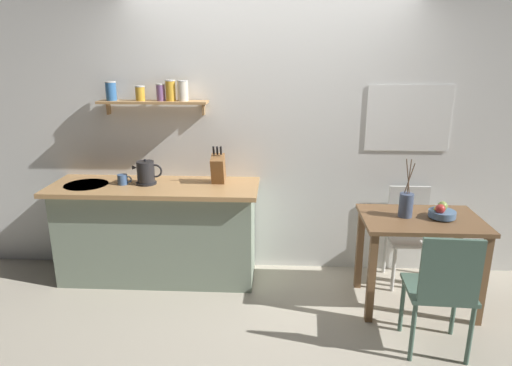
# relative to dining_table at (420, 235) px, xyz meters

# --- Properties ---
(ground_plane) EXTENTS (14.00, 14.00, 0.00)m
(ground_plane) POSITION_rel_dining_table_xyz_m (-1.23, 0.04, -0.63)
(ground_plane) COLOR #BCB29E
(back_wall) EXTENTS (6.80, 0.11, 2.70)m
(back_wall) POSITION_rel_dining_table_xyz_m (-1.02, 0.69, 0.72)
(back_wall) COLOR white
(back_wall) RESTS_ON ground_plane
(kitchen_counter) EXTENTS (1.83, 0.63, 0.90)m
(kitchen_counter) POSITION_rel_dining_table_xyz_m (-2.23, 0.36, -0.17)
(kitchen_counter) COLOR gray
(kitchen_counter) RESTS_ON ground_plane
(wall_shelf) EXTENTS (0.96, 0.20, 0.31)m
(wall_shelf) POSITION_rel_dining_table_xyz_m (-2.23, 0.53, 1.03)
(wall_shelf) COLOR tan
(dining_table) EXTENTS (0.93, 0.63, 0.77)m
(dining_table) POSITION_rel_dining_table_xyz_m (0.00, 0.00, 0.00)
(dining_table) COLOR brown
(dining_table) RESTS_ON ground_plane
(dining_chair_near) EXTENTS (0.45, 0.42, 0.92)m
(dining_chair_near) POSITION_rel_dining_table_xyz_m (-0.03, -0.64, -0.11)
(dining_chair_near) COLOR #4C6B5B
(dining_chair_near) RESTS_ON ground_plane
(dining_chair_far) EXTENTS (0.41, 0.40, 0.86)m
(dining_chair_far) POSITION_rel_dining_table_xyz_m (0.06, 0.45, -0.14)
(dining_chair_far) COLOR silver
(dining_chair_far) RESTS_ON ground_plane
(fruit_bowl) EXTENTS (0.21, 0.21, 0.13)m
(fruit_bowl) POSITION_rel_dining_table_xyz_m (0.15, -0.00, 0.20)
(fruit_bowl) COLOR #51759E
(fruit_bowl) RESTS_ON dining_table
(twig_vase) EXTENTS (0.11, 0.11, 0.47)m
(twig_vase) POSITION_rel_dining_table_xyz_m (-0.13, 0.02, 0.24)
(twig_vase) COLOR #475675
(twig_vase) RESTS_ON dining_table
(electric_kettle) EXTENTS (0.26, 0.18, 0.23)m
(electric_kettle) POSITION_rel_dining_table_xyz_m (-2.30, 0.36, 0.38)
(electric_kettle) COLOR black
(electric_kettle) RESTS_ON kitchen_counter
(knife_block) EXTENTS (0.11, 0.21, 0.34)m
(knife_block) POSITION_rel_dining_table_xyz_m (-1.67, 0.42, 0.41)
(knife_block) COLOR brown
(knife_block) RESTS_ON kitchen_counter
(coffee_mug_by_sink) EXTENTS (0.13, 0.09, 0.09)m
(coffee_mug_by_sink) POSITION_rel_dining_table_xyz_m (-2.50, 0.34, 0.32)
(coffee_mug_by_sink) COLOR #3D5B89
(coffee_mug_by_sink) RESTS_ON kitchen_counter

